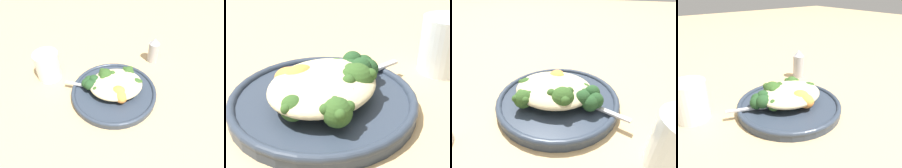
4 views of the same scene
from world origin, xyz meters
TOP-DOWN VIEW (x-y plane):
  - ground_plane at (0.00, 0.00)m, footprint 4.00×4.00m
  - plate at (0.00, 0.01)m, footprint 0.25×0.25m
  - quinoa_mound at (-0.01, -0.00)m, footprint 0.15×0.13m
  - broccoli_stalk_0 at (-0.05, 0.00)m, footprint 0.11×0.06m
  - broccoli_stalk_1 at (-0.04, -0.04)m, footprint 0.08×0.10m
  - broccoli_stalk_2 at (-0.01, -0.03)m, footprint 0.03×0.10m
  - broccoli_stalk_3 at (0.02, -0.02)m, footprint 0.06×0.11m
  - broccoli_stalk_4 at (0.04, -0.00)m, footprint 0.09×0.07m
  - broccoli_stalk_5 at (0.03, 0.02)m, footprint 0.09×0.03m
  - sweet_potato_chunk_0 at (-0.01, 0.03)m, footprint 0.06×0.05m
  - sweet_potato_chunk_1 at (-0.01, 0.05)m, footprint 0.04×0.05m
  - kale_tuft at (0.07, -0.01)m, footprint 0.05×0.05m
  - spoon at (0.07, -0.01)m, footprint 0.10×0.05m
  - water_glass at (0.20, -0.10)m, footprint 0.08×0.08m
  - salt_shaker at (-0.15, -0.14)m, footprint 0.03×0.03m

SIDE VIEW (x-z plane):
  - ground_plane at x=0.00m, z-range 0.00..0.00m
  - plate at x=0.00m, z-range 0.00..0.02m
  - spoon at x=0.07m, z-range 0.02..0.03m
  - broccoli_stalk_4 at x=0.04m, z-range 0.02..0.05m
  - broccoli_stalk_5 at x=0.03m, z-range 0.02..0.05m
  - broccoli_stalk_2 at x=-0.01m, z-range 0.02..0.05m
  - broccoli_stalk_0 at x=-0.05m, z-range 0.02..0.05m
  - broccoli_stalk_1 at x=-0.04m, z-range 0.02..0.05m
  - sweet_potato_chunk_1 at x=-0.01m, z-range 0.02..0.05m
  - quinoa_mound at x=-0.01m, z-range 0.02..0.06m
  - kale_tuft at x=0.07m, z-range 0.02..0.06m
  - sweet_potato_chunk_0 at x=-0.01m, z-range 0.02..0.06m
  - broccoli_stalk_3 at x=0.02m, z-range 0.02..0.06m
  - salt_shaker at x=-0.15m, z-range 0.00..0.09m
  - water_glass at x=0.20m, z-range 0.00..0.09m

